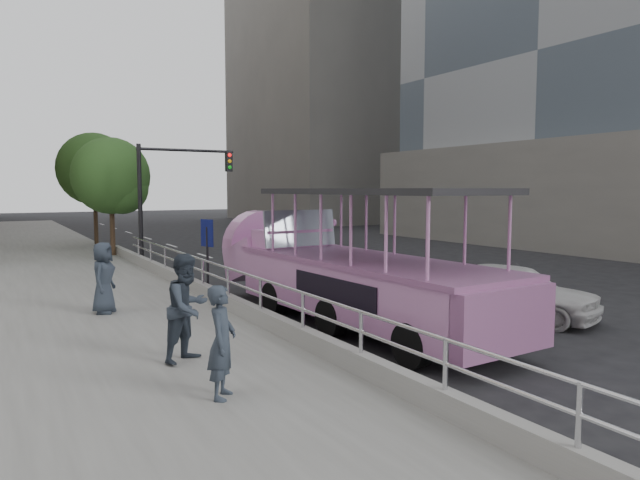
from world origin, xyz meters
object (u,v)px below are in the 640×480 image
at_px(duck_boat, 341,272).
at_px(pedestrian_mid, 188,307).
at_px(traffic_signal, 169,186).
at_px(parking_sign, 207,250).
at_px(pedestrian_far, 103,278).
at_px(car, 513,290).
at_px(pedestrian_near, 222,342).
at_px(street_tree_far, 96,172).
at_px(street_tree_near, 113,179).

xyz_separation_m(duck_boat, pedestrian_mid, (-4.66, -2.30, 0.01)).
relative_size(duck_boat, traffic_signal, 1.97).
bearing_deg(parking_sign, pedestrian_far, -155.28).
height_order(car, pedestrian_near, pedestrian_near).
xyz_separation_m(pedestrian_far, parking_sign, (3.16, 1.45, 0.40)).
xyz_separation_m(pedestrian_mid, street_tree_far, (2.25, 23.77, 3.05)).
bearing_deg(traffic_signal, pedestrian_far, -114.22).
distance_m(parking_sign, street_tree_far, 17.65).
height_order(car, street_tree_far, street_tree_far).
bearing_deg(duck_boat, pedestrian_near, -137.83).
bearing_deg(car, street_tree_near, 91.58).
xyz_separation_m(duck_boat, pedestrian_near, (-4.78, -4.33, -0.11)).
relative_size(duck_boat, pedestrian_mid, 5.34).
bearing_deg(duck_boat, parking_sign, 117.56).
distance_m(pedestrian_mid, traffic_signal, 14.96).
distance_m(car, street_tree_near, 18.90).
bearing_deg(parking_sign, street_tree_far, 90.99).
xyz_separation_m(pedestrian_near, parking_sign, (2.67, 8.36, 0.44)).
bearing_deg(pedestrian_near, duck_boat, -13.65).
xyz_separation_m(duck_boat, street_tree_near, (-2.60, 15.46, 2.57)).
bearing_deg(duck_boat, street_tree_far, 96.39).
xyz_separation_m(car, traffic_signal, (-5.07, 13.99, 2.77)).
height_order(duck_boat, street_tree_far, street_tree_far).
bearing_deg(traffic_signal, street_tree_near, 114.98).
relative_size(pedestrian_near, street_tree_near, 0.29).
xyz_separation_m(car, street_tree_near, (-6.66, 17.41, 3.09)).
bearing_deg(street_tree_near, parking_sign, -87.49).
bearing_deg(street_tree_far, traffic_signal, -81.57).
height_order(traffic_signal, street_tree_far, street_tree_far).
xyz_separation_m(pedestrian_near, street_tree_near, (2.17, 19.79, 2.69)).
bearing_deg(pedestrian_near, parking_sign, 16.44).
xyz_separation_m(car, street_tree_far, (-6.46, 23.41, 3.58)).
bearing_deg(parking_sign, street_tree_near, 92.51).
distance_m(pedestrian_mid, pedestrian_far, 4.92).
relative_size(duck_boat, car, 2.40).
bearing_deg(street_tree_far, parking_sign, -89.01).
relative_size(duck_boat, parking_sign, 4.15).
relative_size(pedestrian_far, traffic_signal, 0.34).
height_order(duck_boat, pedestrian_mid, duck_boat).
bearing_deg(street_tree_near, street_tree_far, 88.09).
distance_m(car, pedestrian_mid, 8.74).
distance_m(pedestrian_near, traffic_signal, 16.96).
height_order(car, traffic_signal, traffic_signal).
relative_size(pedestrian_near, traffic_signal, 0.32).
bearing_deg(pedestrian_near, street_tree_near, 27.91).
xyz_separation_m(pedestrian_mid, street_tree_near, (2.05, 17.77, 2.56)).
height_order(pedestrian_far, street_tree_far, street_tree_far).
distance_m(duck_boat, traffic_signal, 12.29).
height_order(pedestrian_near, street_tree_near, street_tree_near).
bearing_deg(pedestrian_mid, street_tree_near, 52.88).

